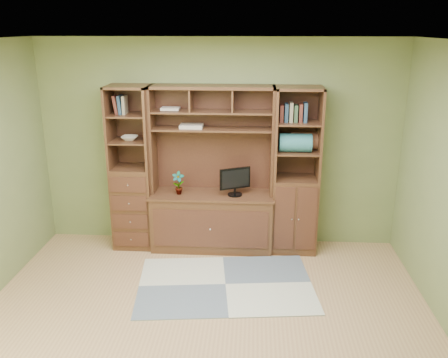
# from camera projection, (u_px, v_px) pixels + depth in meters

# --- Properties ---
(room) EXTENTS (4.60, 4.10, 2.64)m
(room) POSITION_uv_depth(u_px,v_px,m) (201.00, 200.00, 4.05)
(room) COLOR tan
(room) RESTS_ON ground
(center_hutch) EXTENTS (1.54, 0.53, 2.05)m
(center_hutch) POSITION_uv_depth(u_px,v_px,m) (212.00, 171.00, 5.79)
(center_hutch) COLOR #4A2B19
(center_hutch) RESTS_ON ground
(left_tower) EXTENTS (0.50, 0.45, 2.05)m
(left_tower) POSITION_uv_depth(u_px,v_px,m) (132.00, 169.00, 5.89)
(left_tower) COLOR #4A2B19
(left_tower) RESTS_ON ground
(right_tower) EXTENTS (0.55, 0.45, 2.05)m
(right_tower) POSITION_uv_depth(u_px,v_px,m) (296.00, 172.00, 5.76)
(right_tower) COLOR #4A2B19
(right_tower) RESTS_ON ground
(rug) EXTENTS (2.03, 1.47, 0.01)m
(rug) POSITION_uv_depth(u_px,v_px,m) (225.00, 284.00, 5.21)
(rug) COLOR #969B9B
(rug) RESTS_ON ground
(monitor) EXTENTS (0.43, 0.33, 0.48)m
(monitor) POSITION_uv_depth(u_px,v_px,m) (235.00, 177.00, 5.75)
(monitor) COLOR black
(monitor) RESTS_ON center_hutch
(orchid) EXTENTS (0.15, 0.10, 0.29)m
(orchid) POSITION_uv_depth(u_px,v_px,m) (178.00, 183.00, 5.83)
(orchid) COLOR #A45437
(orchid) RESTS_ON center_hutch
(magazines) EXTENTS (0.28, 0.20, 0.04)m
(magazines) POSITION_uv_depth(u_px,v_px,m) (192.00, 126.00, 5.72)
(magazines) COLOR #B9AB9E
(magazines) RESTS_ON center_hutch
(bowl) EXTENTS (0.20, 0.20, 0.05)m
(bowl) POSITION_uv_depth(u_px,v_px,m) (130.00, 138.00, 5.77)
(bowl) COLOR silver
(bowl) RESTS_ON left_tower
(blanket_teal) EXTENTS (0.38, 0.22, 0.22)m
(blanket_teal) POSITION_uv_depth(u_px,v_px,m) (295.00, 143.00, 5.60)
(blanket_teal) COLOR #2D6D76
(blanket_teal) RESTS_ON right_tower
(blanket_red) EXTENTS (0.37, 0.21, 0.21)m
(blanket_red) POSITION_uv_depth(u_px,v_px,m) (306.00, 141.00, 5.72)
(blanket_red) COLOR brown
(blanket_red) RESTS_ON right_tower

